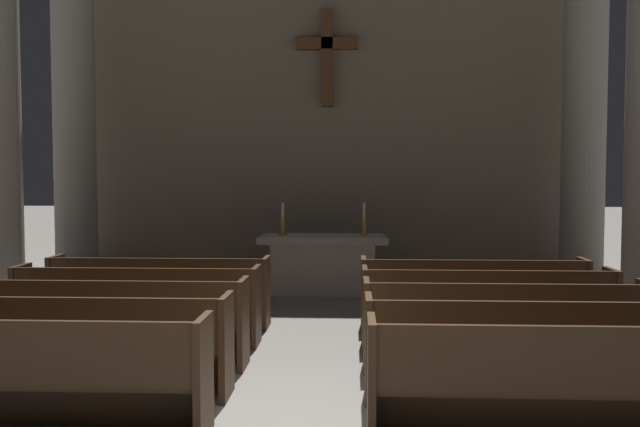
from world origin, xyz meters
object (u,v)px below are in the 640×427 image
pew_right_row_2 (530,350)px  column_right_third (584,96)px  column_left_third (74,99)px  candlestick_right (364,225)px  pew_left_row_1 (21,375)px  pew_right_row_3 (506,326)px  pew_left_row_4 (137,305)px  pew_left_row_2 (71,344)px  pew_left_row_3 (109,322)px  pew_left_row_5 (160,291)px  pew_right_row_4 (487,308)px  pew_right_row_5 (473,294)px  candlestick_left (283,225)px  pew_right_row_1 (563,383)px  altar (323,263)px

pew_right_row_2 → column_right_third: 7.26m
column_left_third → candlestick_right: 5.74m
pew_left_row_1 → pew_right_row_3: 4.61m
pew_left_row_4 → pew_right_row_3: (4.18, -0.97, 0.00)m
column_left_third → pew_left_row_4: bearing=-59.7°
pew_left_row_2 → candlestick_right: (2.79, 5.62, 0.71)m
pew_right_row_3 → column_left_third: column_left_third is taller
pew_left_row_3 → pew_left_row_5: (0.00, 1.94, 0.00)m
pew_left_row_4 → column_right_third: bearing=32.4°
pew_right_row_4 → pew_right_row_5: bearing=90.0°
pew_left_row_2 → pew_left_row_4: (0.00, 1.94, 0.00)m
pew_left_row_2 → column_right_third: (6.65, 6.15, 2.95)m
pew_left_row_4 → pew_right_row_5: size_ratio=1.00×
pew_left_row_3 → pew_left_row_4: (0.00, 0.97, 0.00)m
pew_right_row_3 → column_right_third: column_right_third is taller
pew_left_row_4 → pew_right_row_2: 4.61m
pew_right_row_4 → pew_left_row_1: bearing=-145.2°
pew_right_row_4 → candlestick_left: (-2.79, 3.68, 0.71)m
pew_left_row_3 → pew_right_row_5: 4.61m
pew_right_row_1 → pew_left_row_1: bearing=180.0°
pew_right_row_3 → candlestick_right: bearing=106.7°
pew_left_row_2 → candlestick_left: 5.83m
altar → candlestick_right: bearing=0.0°
pew_left_row_4 → pew_left_row_3: bearing=-90.0°
pew_right_row_3 → column_right_third: bearing=64.6°
pew_right_row_2 → pew_right_row_1: bearing=-90.0°
column_left_third → candlestick_left: bearing=-7.9°
pew_left_row_4 → pew_left_row_5: bearing=90.0°
pew_left_row_4 → pew_right_row_2: (4.18, -1.94, 0.00)m
pew_right_row_1 → candlestick_right: size_ratio=5.22×
pew_left_row_1 → pew_left_row_3: (0.00, 1.94, 0.00)m
pew_right_row_1 → column_right_third: column_right_third is taller
pew_right_row_3 → pew_right_row_5: same height
pew_left_row_1 → pew_left_row_5: size_ratio=1.00×
pew_left_row_3 → pew_left_row_4: size_ratio=1.00×
pew_right_row_3 → pew_right_row_5: size_ratio=1.00×
pew_left_row_5 → column_right_third: (6.65, 3.24, 2.95)m
pew_left_row_4 → pew_right_row_3: same height
pew_left_row_1 → pew_left_row_4: bearing=90.0°
pew_left_row_4 → pew_left_row_5: (0.00, 0.97, 0.00)m
pew_right_row_1 → candlestick_left: size_ratio=5.22×
pew_right_row_5 → candlestick_right: (-1.39, 2.71, 0.71)m
pew_left_row_2 → pew_right_row_2: size_ratio=1.00×
pew_right_row_5 → candlestick_right: bearing=117.2°
pew_left_row_2 → pew_right_row_5: (4.18, 2.91, 0.00)m
candlestick_left → altar: bearing=0.0°
altar → candlestick_left: (-0.70, 0.00, 0.65)m
pew_right_row_5 → column_left_third: size_ratio=0.42×
pew_left_row_3 → altar: 5.10m
pew_right_row_4 → altar: altar is taller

